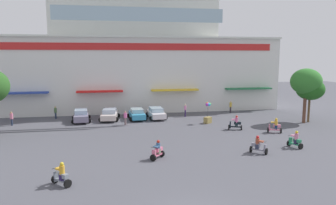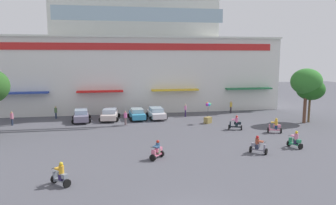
% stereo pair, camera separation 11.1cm
% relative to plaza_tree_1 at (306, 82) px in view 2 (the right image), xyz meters
% --- Properties ---
extents(ground_plane, '(128.00, 128.00, 0.00)m').
position_rel_plaza_tree_1_xyz_m(ground_plane, '(-19.06, -7.32, -4.96)').
color(ground_plane, '#4D4D55').
extents(colonial_building, '(41.84, 15.51, 21.46)m').
position_rel_plaza_tree_1_xyz_m(colonial_building, '(-19.06, 15.32, 4.04)').
color(colonial_building, silver).
rests_on(colonial_building, ground).
extents(plaza_tree_1, '(3.73, 3.29, 6.54)m').
position_rel_plaza_tree_1_xyz_m(plaza_tree_1, '(0.00, 0.00, 0.00)').
color(plaza_tree_1, brown).
rests_on(plaza_tree_1, ground).
extents(plaza_tree_3, '(3.27, 3.47, 5.35)m').
position_rel_plaza_tree_1_xyz_m(plaza_tree_3, '(0.79, 0.30, -0.94)').
color(plaza_tree_3, brown).
rests_on(plaza_tree_3, ground).
extents(parked_car_0, '(2.52, 4.41, 1.49)m').
position_rel_plaza_tree_1_xyz_m(parked_car_0, '(-26.48, 5.57, -4.20)').
color(parked_car_0, gray).
rests_on(parked_car_0, ground).
extents(parked_car_1, '(2.71, 4.61, 1.41)m').
position_rel_plaza_tree_1_xyz_m(parked_car_1, '(-23.04, 6.02, -4.24)').
color(parked_car_1, beige).
rests_on(parked_car_1, ground).
extents(parked_car_2, '(2.44, 4.06, 1.40)m').
position_rel_plaza_tree_1_xyz_m(parked_car_2, '(-19.64, 5.64, -4.25)').
color(parked_car_2, '#3492C0').
rests_on(parked_car_2, ground).
extents(parked_car_3, '(2.54, 4.47, 1.43)m').
position_rel_plaza_tree_1_xyz_m(parked_car_3, '(-17.15, 5.88, -4.23)').
color(parked_car_3, silver).
rests_on(parked_car_3, ground).
extents(scooter_rider_1, '(1.57, 1.02, 1.59)m').
position_rel_plaza_tree_1_xyz_m(scooter_rider_1, '(-9.50, -1.93, -4.30)').
color(scooter_rider_1, black).
rests_on(scooter_rider_1, ground).
extents(scooter_rider_2, '(0.96, 1.44, 1.54)m').
position_rel_plaza_tree_1_xyz_m(scooter_rider_2, '(-7.00, -9.45, -4.33)').
color(scooter_rider_2, black).
rests_on(scooter_rider_2, ground).
extents(scooter_rider_3, '(1.53, 1.09, 1.58)m').
position_rel_plaza_tree_1_xyz_m(scooter_rider_3, '(-5.97, -4.01, -4.30)').
color(scooter_rider_3, black).
rests_on(scooter_rider_3, ground).
extents(scooter_rider_5, '(1.41, 1.31, 1.50)m').
position_rel_plaza_tree_1_xyz_m(scooter_rider_5, '(-10.93, -10.41, -4.34)').
color(scooter_rider_5, black).
rests_on(scooter_rider_5, ground).
extents(scooter_rider_6, '(1.35, 1.38, 1.53)m').
position_rel_plaza_tree_1_xyz_m(scooter_rider_6, '(-26.02, -14.41, -4.34)').
color(scooter_rider_6, black).
rests_on(scooter_rider_6, ground).
extents(scooter_rider_7, '(1.30, 1.40, 1.49)m').
position_rel_plaza_tree_1_xyz_m(scooter_rider_7, '(-19.36, -10.32, -4.34)').
color(scooter_rider_7, black).
rests_on(scooter_rider_7, ground).
extents(pedestrian_0, '(0.36, 0.36, 1.69)m').
position_rel_plaza_tree_1_xyz_m(pedestrian_0, '(-13.17, 6.35, -3.98)').
color(pedestrian_0, '#2F204F').
rests_on(pedestrian_0, ground).
extents(pedestrian_1, '(0.49, 0.49, 1.64)m').
position_rel_plaza_tree_1_xyz_m(pedestrian_1, '(-34.21, 4.68, -4.03)').
color(pedestrian_1, '#252F47').
rests_on(pedestrian_1, ground).
extents(pedestrian_2, '(0.47, 0.47, 1.68)m').
position_rel_plaza_tree_1_xyz_m(pedestrian_2, '(-6.17, 8.10, -4.00)').
color(pedestrian_2, '#2B232C').
rests_on(pedestrian_2, ground).
extents(pedestrian_3, '(0.35, 0.35, 1.62)m').
position_rel_plaza_tree_1_xyz_m(pedestrian_3, '(-29.87, 8.01, -4.04)').
color(pedestrian_3, '#1F2C45').
rests_on(pedestrian_3, ground).
extents(pedestrian_4, '(0.50, 0.50, 1.63)m').
position_rel_plaza_tree_1_xyz_m(pedestrian_4, '(-21.23, 2.70, -4.04)').
color(pedestrian_4, '#765F61').
rests_on(pedestrian_4, ground).
extents(balloon_vendor_cart, '(1.08, 1.02, 2.55)m').
position_rel_plaza_tree_1_xyz_m(balloon_vendor_cart, '(-11.46, 1.86, -3.88)').
color(balloon_vendor_cart, olive).
rests_on(balloon_vendor_cart, ground).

